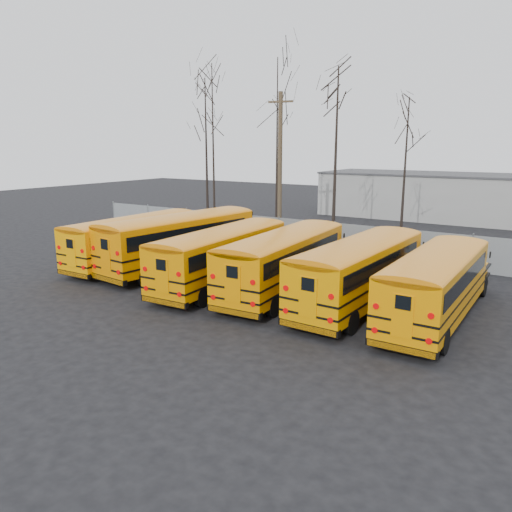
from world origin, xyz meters
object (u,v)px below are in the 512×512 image
Objects in this scene: bus_d at (286,257)px; bus_e at (362,267)px; bus_b at (183,237)px; bus_c at (224,252)px; bus_f at (438,280)px; bus_a at (137,236)px; utility_pole_left at (280,165)px.

bus_d is 3.63m from bus_e.
bus_b reaches higher than bus_c.
bus_c is 0.99× the size of bus_e.
bus_e is 3.14m from bus_f.
bus_a is 0.90× the size of bus_b.
bus_a is 1.01× the size of bus_f.
utility_pole_left is (2.44, 11.84, 3.65)m from bus_a.
bus_d is (3.09, 0.59, 0.03)m from bus_c.
bus_f is (13.68, -0.93, -0.18)m from bus_b.
bus_c is at bearing -8.07° from bus_a.
bus_b is (2.95, 0.59, 0.17)m from bus_a.
bus_d is at bearing 178.89° from bus_f.
bus_d is 14.63m from utility_pole_left.
bus_b is 10.58m from bus_e.
bus_c is at bearing -172.83° from bus_d.
bus_e is at bearing -56.79° from utility_pole_left.
bus_a is at bearing -111.05° from utility_pole_left.
utility_pole_left is at bearing 77.19° from bus_a.
bus_b reaches higher than bus_f.
bus_f is at bearing -2.36° from bus_a.
bus_b is at bearing 175.95° from bus_f.
bus_e is at bearing 176.83° from bus_f.
bus_b is 6.97m from bus_d.
bus_c is at bearing -172.57° from bus_e.
bus_c is at bearing -177.36° from bus_f.
utility_pole_left reaches higher than bus_c.
utility_pole_left reaches higher than bus_b.
bus_e is at bearing 2.54° from bus_c.
bus_f is at bearing -4.66° from bus_d.
utility_pole_left is at bearing 134.58° from bus_e.
bus_d reaches higher than bus_c.
bus_d is (9.87, -0.23, 0.05)m from bus_a.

